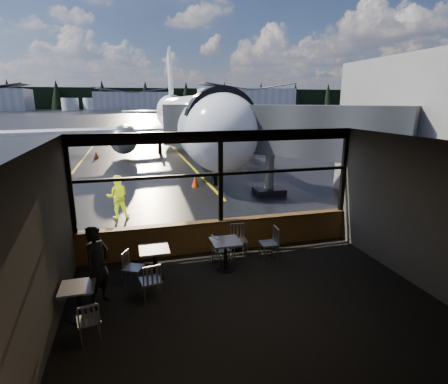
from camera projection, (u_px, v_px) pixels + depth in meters
name	position (u px, v px, depth m)	size (l,w,h in m)	color
ground_plane	(136.00, 114.00, 122.60)	(520.00, 520.00, 0.00)	black
carpet_floor	(255.00, 304.00, 7.59)	(8.00, 6.00, 0.01)	black
ceiling	(259.00, 143.00, 6.71)	(8.00, 6.00, 0.04)	#38332D
wall_left	(43.00, 249.00, 6.15)	(0.04, 6.00, 3.50)	#474139
wall_right	(418.00, 213.00, 8.15)	(0.04, 6.00, 3.50)	#474139
wall_back	(340.00, 311.00, 4.35)	(8.00, 0.04, 3.50)	#474139
window_sill	(221.00, 235.00, 10.28)	(8.00, 0.28, 0.90)	brown
window_header	(220.00, 136.00, 9.55)	(8.00, 0.18, 0.30)	black
mullion_left	(70.00, 186.00, 8.86)	(0.12, 0.12, 2.60)	black
mullion_centre	(220.00, 177.00, 9.84)	(0.12, 0.12, 2.60)	black
mullion_right	(344.00, 171.00, 10.83)	(0.12, 0.12, 2.60)	black
window_transom	(220.00, 174.00, 9.82)	(8.00, 0.10, 0.08)	black
airliner	(185.00, 89.00, 28.03)	(28.70, 34.44, 10.52)	white
jet_bridge	(267.00, 148.00, 15.88)	(8.30, 10.14, 4.43)	#2B2B2E
cafe_table_near	(226.00, 255.00, 9.06)	(0.74, 0.74, 0.81)	#A69F98
cafe_table_mid	(155.00, 263.00, 8.65)	(0.71, 0.71, 0.78)	gray
cafe_table_left	(79.00, 302.00, 7.01)	(0.66, 0.66, 0.73)	#9F9992
chair_near_e	(268.00, 244.00, 9.60)	(0.53, 0.53, 0.97)	#B8B3A6
chair_near_w	(221.00, 250.00, 9.33)	(0.47, 0.47, 0.85)	#B1ACA0
chair_near_n	(239.00, 241.00, 9.85)	(0.50, 0.50, 0.92)	beige
chair_mid_s	(151.00, 281.00, 7.66)	(0.50, 0.50, 0.92)	#B2ACA0
chair_mid_w	(134.00, 268.00, 8.29)	(0.47, 0.47, 0.87)	#B7B2A5
chair_left_s	(89.00, 320.00, 6.35)	(0.45, 0.45, 0.83)	#B2ACA0
passenger	(98.00, 266.00, 7.42)	(0.65, 0.42, 1.77)	black
ground_crew	(118.00, 197.00, 13.10)	(0.79, 0.62, 1.64)	#BFF219
cone_nose	(195.00, 181.00, 18.03)	(0.39, 0.39, 0.55)	#E03C07
cone_wing	(96.00, 155.00, 27.11)	(0.38, 0.38, 0.53)	orange
terminal_annex	(439.00, 133.00, 14.48)	(5.00, 7.00, 6.00)	gray
hangar_mid	(132.00, 100.00, 182.12)	(38.00, 15.00, 10.00)	silver
hangar_right	(246.00, 98.00, 190.32)	(50.00, 20.00, 12.00)	silver
fuel_tank_a	(70.00, 104.00, 172.33)	(8.00, 8.00, 6.00)	silver
fuel_tank_b	(92.00, 104.00, 174.83)	(8.00, 8.00, 6.00)	silver
fuel_tank_c	(112.00, 104.00, 177.32)	(8.00, 8.00, 6.00)	silver
treeline	(132.00, 98.00, 205.25)	(360.00, 3.00, 12.00)	black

